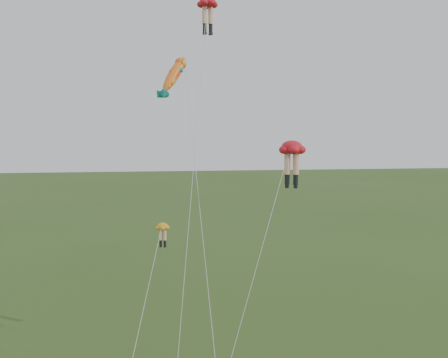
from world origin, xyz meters
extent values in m
ellipsoid|color=red|center=(2.42, 12.62, 24.30)|extent=(2.05, 2.05, 0.81)
cylinder|color=#F0B38D|center=(2.18, 12.54, 23.34)|extent=(0.36, 0.36, 1.24)
cylinder|color=black|center=(2.18, 12.54, 22.41)|extent=(0.28, 0.28, 0.62)
cube|color=black|center=(2.18, 12.54, 22.01)|extent=(0.31, 0.41, 0.18)
cylinder|color=#F0B38D|center=(2.65, 12.70, 23.34)|extent=(0.36, 0.36, 1.24)
cylinder|color=black|center=(2.65, 12.70, 22.41)|extent=(0.28, 0.28, 0.62)
cube|color=black|center=(2.65, 12.70, 22.01)|extent=(0.31, 0.41, 0.18)
cylinder|color=silver|center=(0.75, 5.37, 12.46)|extent=(3.37, 14.53, 24.49)
ellipsoid|color=red|center=(6.18, 2.17, 13.79)|extent=(2.06, 2.06, 0.80)
cylinder|color=#F0B38D|center=(5.95, 2.25, 12.84)|extent=(0.36, 0.36, 1.23)
cylinder|color=black|center=(5.95, 2.25, 11.92)|extent=(0.28, 0.28, 0.61)
cube|color=black|center=(5.95, 2.25, 11.53)|extent=(0.31, 0.40, 0.18)
cylinder|color=#F0B38D|center=(6.41, 2.08, 12.84)|extent=(0.36, 0.36, 1.23)
cylinder|color=black|center=(6.41, 2.08, 11.92)|extent=(0.28, 0.28, 0.61)
cube|color=black|center=(6.41, 2.08, 11.53)|extent=(0.31, 0.40, 0.18)
cylinder|color=silver|center=(3.53, -0.41, 7.20)|extent=(5.33, 5.18, 13.98)
ellipsoid|color=gold|center=(-1.22, 5.07, 8.82)|extent=(1.13, 1.13, 0.45)
cylinder|color=#F0B38D|center=(-1.35, 5.11, 8.28)|extent=(0.20, 0.20, 0.69)
cylinder|color=black|center=(-1.35, 5.11, 7.77)|extent=(0.16, 0.16, 0.34)
cube|color=black|center=(-1.35, 5.11, 7.54)|extent=(0.17, 0.23, 0.10)
cylinder|color=#F0B38D|center=(-1.09, 5.03, 8.28)|extent=(0.20, 0.20, 0.69)
cylinder|color=black|center=(-1.09, 5.03, 7.77)|extent=(0.16, 0.16, 0.34)
cube|color=black|center=(-1.09, 5.03, 7.54)|extent=(0.17, 0.23, 0.10)
cylinder|color=silver|center=(-2.48, 0.49, 4.63)|extent=(2.56, 9.18, 8.84)
ellipsoid|color=#FCA21F|center=(-0.20, 10.34, 18.73)|extent=(2.62, 2.82, 3.15)
sphere|color=#FCA21F|center=(-0.20, 10.34, 18.73)|extent=(1.51, 1.55, 1.27)
cone|color=#137A7C|center=(-0.20, 10.34, 18.73)|extent=(1.32, 1.37, 1.19)
cone|color=#137A7C|center=(-0.20, 10.34, 18.73)|extent=(1.32, 1.37, 1.19)
cone|color=#137A7C|center=(-0.20, 10.34, 18.73)|extent=(0.75, 0.77, 0.67)
cone|color=#137A7C|center=(-0.20, 10.34, 18.73)|extent=(0.75, 0.77, 0.67)
cone|color=red|center=(-0.20, 10.34, 18.73)|extent=(0.77, 0.79, 0.66)
cylinder|color=silver|center=(0.68, 4.30, 9.47)|extent=(1.80, 12.11, 18.52)
camera|label=1|loc=(-1.55, -25.70, 14.86)|focal=40.00mm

